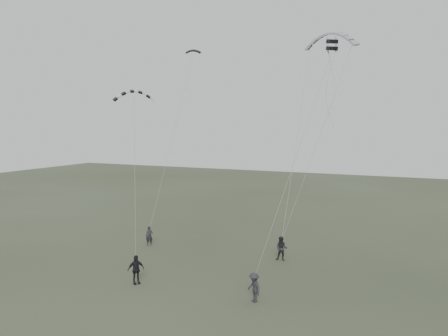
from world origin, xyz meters
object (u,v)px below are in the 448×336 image
at_px(kite_striped, 134,91).
at_px(kite_pale_large, 331,33).
at_px(flyer_left, 149,236).
at_px(kite_dark_small, 193,51).
at_px(kite_box, 332,45).
at_px(flyer_right, 281,249).
at_px(flyer_far, 254,287).
at_px(flyer_center, 136,270).

bearing_deg(kite_striped, kite_pale_large, -3.80).
relative_size(flyer_left, kite_dark_small, 1.21).
bearing_deg(kite_box, flyer_right, 109.34).
bearing_deg(flyer_left, flyer_far, -60.51).
bearing_deg(kite_box, flyer_center, 172.37).
relative_size(flyer_far, kite_pale_large, 0.39).
distance_m(flyer_center, kite_pale_large, 24.91).
relative_size(flyer_left, kite_box, 2.44).
bearing_deg(flyer_far, flyer_left, -172.81).
xyz_separation_m(flyer_center, kite_dark_small, (-2.55, 12.95, 16.45)).
xyz_separation_m(kite_dark_small, kite_pale_large, (12.17, 2.09, 0.92)).
distance_m(flyer_left, kite_striped, 12.73).
xyz_separation_m(flyer_far, kite_dark_small, (-10.79, 12.48, 16.54)).
height_order(kite_dark_small, kite_striped, kite_dark_small).
height_order(flyer_far, kite_striped, kite_striped).
distance_m(kite_striped, kite_box, 15.44).
bearing_deg(flyer_left, flyer_center, -90.56).
height_order(kite_dark_small, kite_box, kite_dark_small).
xyz_separation_m(flyer_left, flyer_center, (4.49, -8.19, 0.13)).
bearing_deg(kite_pale_large, kite_striped, -135.45).
relative_size(flyer_far, kite_dark_small, 1.27).
height_order(flyer_left, flyer_right, flyer_right).
bearing_deg(kite_pale_large, flyer_right, -101.48).
bearing_deg(flyer_left, flyer_right, -25.94).
bearing_deg(kite_box, kite_pale_large, 66.61).
distance_m(flyer_right, kite_striped, 16.94).
bearing_deg(flyer_far, kite_box, 97.71).
bearing_deg(kite_box, flyer_left, 137.00).
xyz_separation_m(flyer_left, kite_dark_small, (1.94, 4.76, 16.58)).
bearing_deg(flyer_far, flyer_right, 134.29).
relative_size(flyer_left, kite_pale_large, 0.37).
distance_m(flyer_right, kite_box, 15.65).
bearing_deg(flyer_center, flyer_right, -4.82).
height_order(flyer_center, kite_dark_small, kite_dark_small).
xyz_separation_m(flyer_right, kite_box, (4.11, -2.95, 14.81)).
relative_size(kite_dark_small, kite_box, 2.02).
relative_size(flyer_center, kite_striped, 0.61).
bearing_deg(flyer_center, kite_striped, 69.95).
height_order(flyer_far, kite_pale_large, kite_pale_large).
relative_size(kite_striped, kite_box, 4.60).
xyz_separation_m(flyer_far, kite_striped, (-11.98, 4.85, 12.34)).
height_order(flyer_far, kite_box, kite_box).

